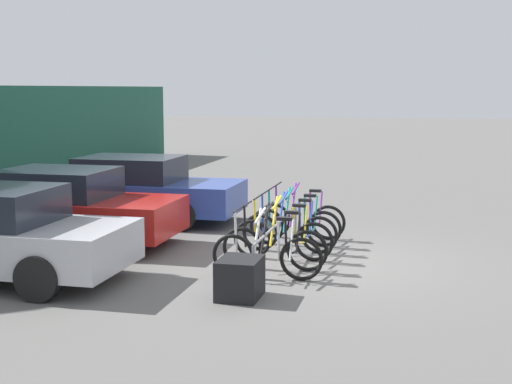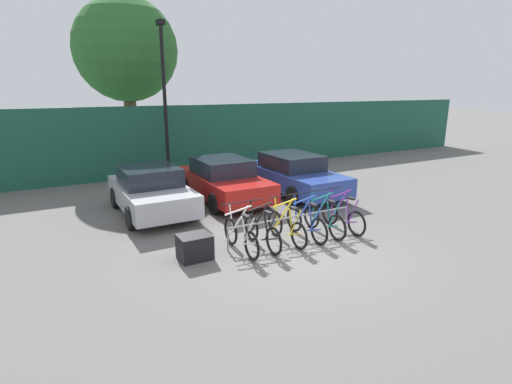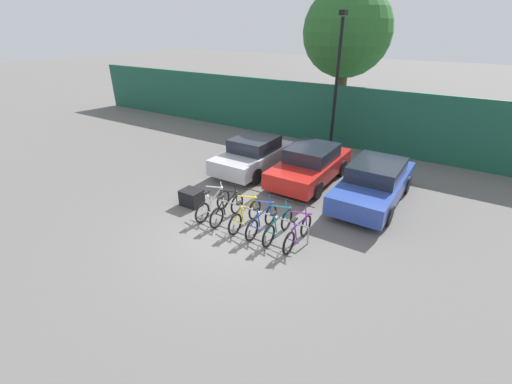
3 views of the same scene
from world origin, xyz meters
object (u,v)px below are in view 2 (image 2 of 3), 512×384
(bicycle_blue, at_px, (306,223))
(tree_behind_hoarding, at_px, (126,50))
(lamp_post, at_px, (164,94))
(bicycle_purple, at_px, (343,216))
(car_blue, at_px, (293,174))
(cargo_crate, at_px, (195,247))
(car_silver, at_px, (151,191))
(bicycle_yellow, at_px, (287,227))
(bicycle_white, at_px, (241,236))
(bike_rack, at_px, (292,220))
(car_red, at_px, (223,180))
(bicycle_teal, at_px, (324,220))
(bicycle_black, at_px, (262,232))

(bicycle_blue, distance_m, tree_behind_hoarding, 11.93)
(bicycle_blue, relative_size, lamp_post, 0.28)
(bicycle_purple, relative_size, car_blue, 0.38)
(lamp_post, bearing_deg, cargo_crate, -103.13)
(car_blue, height_order, tree_behind_hoarding, tree_behind_hoarding)
(bicycle_purple, height_order, car_silver, car_silver)
(car_blue, bearing_deg, bicycle_yellow, -125.82)
(bicycle_white, height_order, car_silver, car_silver)
(bike_rack, xyz_separation_m, lamp_post, (-0.73, 7.83, 2.91))
(car_silver, relative_size, tree_behind_hoarding, 0.53)
(bicycle_blue, distance_m, car_blue, 4.39)
(bicycle_white, relative_size, car_red, 0.41)
(bicycle_white, relative_size, cargo_crate, 2.44)
(bicycle_white, xyz_separation_m, bicycle_purple, (3.01, 0.00, 0.00))
(bicycle_purple, height_order, tree_behind_hoarding, tree_behind_hoarding)
(car_blue, bearing_deg, bike_rack, -124.24)
(bicycle_teal, bearing_deg, car_silver, 128.24)
(bicycle_blue, xyz_separation_m, car_blue, (2.17, 3.81, 0.31))
(bicycle_blue, relative_size, car_red, 0.41)
(bicycle_white, distance_m, bicycle_blue, 1.83)
(car_red, height_order, cargo_crate, car_red)
(car_silver, distance_m, cargo_crate, 3.77)
(car_red, xyz_separation_m, lamp_post, (-0.69, 3.82, 2.70))
(lamp_post, bearing_deg, bicycle_teal, -78.59)
(car_blue, bearing_deg, bicycle_teal, -112.95)
(lamp_post, height_order, cargo_crate, lamp_post)
(car_red, bearing_deg, bicycle_yellow, -92.95)
(bicycle_black, distance_m, bicycle_purple, 2.44)
(cargo_crate, xyz_separation_m, tree_behind_hoarding, (1.08, 10.63, 4.90))
(bicycle_yellow, relative_size, car_blue, 0.38)
(bicycle_yellow, relative_size, bicycle_purple, 1.00)
(car_red, height_order, tree_behind_hoarding, tree_behind_hoarding)
(bicycle_teal, bearing_deg, car_blue, 64.26)
(bicycle_yellow, bearing_deg, bicycle_purple, -2.47)
(bicycle_purple, xyz_separation_m, cargo_crate, (-4.06, 0.14, -0.10))
(bicycle_blue, relative_size, bicycle_teal, 1.00)
(bicycle_teal, distance_m, cargo_crate, 3.44)
(bicycle_black, distance_m, bicycle_teal, 1.82)
(bicycle_black, relative_size, lamp_post, 0.28)
(car_red, distance_m, car_blue, 2.56)
(bike_rack, distance_m, bicycle_teal, 0.90)
(bicycle_black, distance_m, bicycle_yellow, 0.68)
(bicycle_yellow, bearing_deg, cargo_crate, 173.99)
(car_red, relative_size, tree_behind_hoarding, 0.57)
(bicycle_yellow, height_order, bicycle_teal, same)
(bicycle_yellow, bearing_deg, bicycle_black, 177.53)
(car_red, xyz_separation_m, tree_behind_hoarding, (-1.43, 6.62, 4.49))
(bicycle_purple, distance_m, car_blue, 3.94)
(bicycle_purple, bearing_deg, car_red, 111.20)
(bike_rack, relative_size, bicycle_blue, 2.08)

